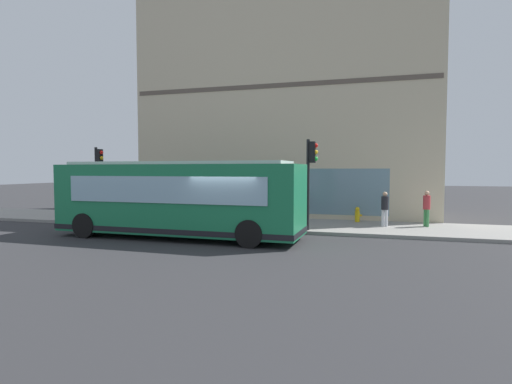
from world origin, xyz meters
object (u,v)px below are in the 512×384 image
(city_bus_nearside, at_px, (178,199))
(traffic_light_down_block, at_px, (98,169))
(traffic_light_near_corner, at_px, (311,167))
(fire_hydrant, at_px, (357,215))
(pedestrian_walking_along_curb, at_px, (385,207))
(pedestrian_near_hydrant, at_px, (427,206))

(city_bus_nearside, bearing_deg, traffic_light_down_block, 64.73)
(traffic_light_near_corner, relative_size, traffic_light_down_block, 1.04)
(fire_hydrant, relative_size, pedestrian_walking_along_curb, 0.47)
(city_bus_nearside, relative_size, pedestrian_walking_along_curb, 6.34)
(fire_hydrant, bearing_deg, pedestrian_walking_along_curb, -136.50)
(city_bus_nearside, height_order, fire_hydrant, city_bus_nearside)
(fire_hydrant, height_order, pedestrian_walking_along_curb, pedestrian_walking_along_curb)
(traffic_light_near_corner, xyz_separation_m, fire_hydrant, (3.39, -1.83, -2.35))
(fire_hydrant, distance_m, pedestrian_walking_along_curb, 1.90)
(pedestrian_walking_along_curb, bearing_deg, city_bus_nearside, 119.66)
(city_bus_nearside, xyz_separation_m, traffic_light_down_block, (2.78, 5.89, 1.20))
(city_bus_nearside, distance_m, pedestrian_walking_along_curb, 9.30)
(city_bus_nearside, bearing_deg, traffic_light_near_corner, -63.07)
(fire_hydrant, relative_size, pedestrian_near_hydrant, 0.45)
(fire_hydrant, xyz_separation_m, pedestrian_near_hydrant, (-0.84, -3.08, 0.57))
(pedestrian_walking_along_curb, bearing_deg, pedestrian_near_hydrant, -75.14)
(traffic_light_down_block, xyz_separation_m, pedestrian_near_hydrant, (2.30, -15.79, -1.67))
(city_bus_nearside, relative_size, pedestrian_near_hydrant, 6.17)
(traffic_light_down_block, relative_size, pedestrian_near_hydrant, 2.28)
(traffic_light_down_block, distance_m, pedestrian_near_hydrant, 16.04)
(traffic_light_near_corner, distance_m, pedestrian_walking_along_curb, 4.13)
(pedestrian_near_hydrant, relative_size, pedestrian_walking_along_curb, 1.03)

